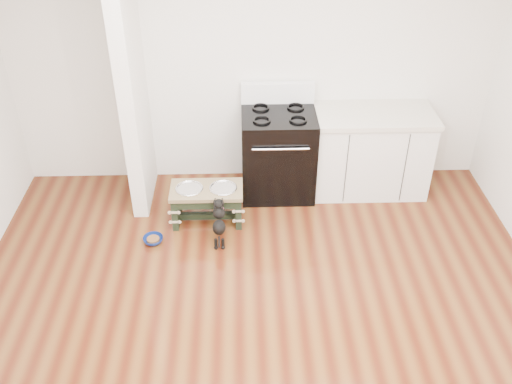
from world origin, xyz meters
name	(u,v)px	position (x,y,z in m)	size (l,w,h in m)	color
ground	(262,345)	(0.00, 0.00, 0.00)	(5.00, 5.00, 0.00)	#45190C
room_shell	(263,172)	(0.00, 0.00, 1.62)	(5.00, 5.00, 5.00)	silver
partition_wall	(131,78)	(-1.18, 2.10, 1.35)	(0.15, 0.80, 2.70)	silver
oven_range	(278,152)	(0.25, 2.16, 0.48)	(0.76, 0.69, 1.14)	black
cabinet_run	(370,152)	(1.23, 2.18, 0.45)	(1.24, 0.64, 0.91)	silver
dog_feeder	(207,198)	(-0.49, 1.62, 0.28)	(0.71, 0.38, 0.41)	black
puppy	(219,222)	(-0.36, 1.29, 0.24)	(0.13, 0.37, 0.43)	black
floor_bowl	(153,240)	(-1.00, 1.29, 0.03)	(0.26, 0.26, 0.06)	navy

